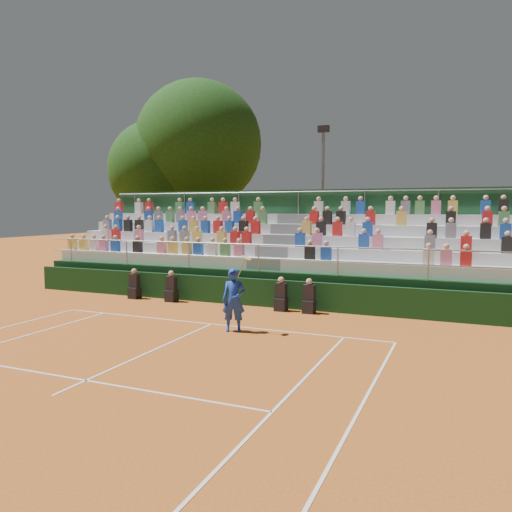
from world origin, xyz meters
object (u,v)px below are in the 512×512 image
at_px(floodlight_mast, 323,188).
at_px(tree_west, 159,170).
at_px(tennis_player, 234,300).
at_px(tree_east, 199,145).

bearing_deg(floodlight_mast, tree_west, 178.01).
height_order(tennis_player, tree_east, tree_east).
relative_size(tennis_player, floodlight_mast, 0.28).
distance_m(tennis_player, tree_east, 18.86).
height_order(tennis_player, floodlight_mast, floodlight_mast).
distance_m(tree_west, floodlight_mast, 10.80).
relative_size(tennis_player, tree_west, 0.24).
xyz_separation_m(tree_west, floodlight_mast, (10.71, -0.37, -1.28)).
xyz_separation_m(tennis_player, tree_east, (-9.50, 14.89, 6.60)).
bearing_deg(tennis_player, tree_east, 122.55).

